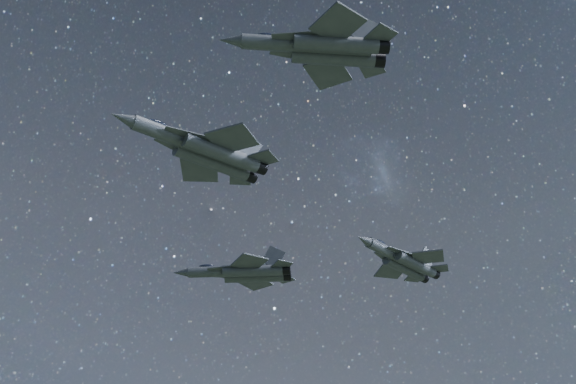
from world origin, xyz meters
name	(u,v)px	position (x,y,z in m)	size (l,w,h in m)	color
jet_lead	(205,151)	(-9.80, -6.70, 146.09)	(20.17, 13.74, 5.07)	#363B43
jet_left	(244,272)	(3.39, 20.25, 144.52)	(18.68, 12.26, 4.81)	#363B43
jet_right	(321,48)	(-2.33, -23.75, 149.42)	(18.09, 12.25, 4.55)	#363B43
jet_slot	(404,261)	(23.48, 6.79, 143.67)	(17.36, 11.39, 4.46)	#363B43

